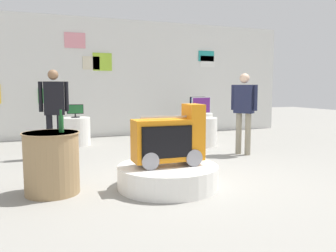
% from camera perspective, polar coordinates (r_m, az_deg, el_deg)
% --- Properties ---
extents(ground_plane, '(30.00, 30.00, 0.00)m').
position_cam_1_polar(ground_plane, '(5.38, 2.18, -8.58)').
color(ground_plane, gray).
extents(back_wall_display, '(10.93, 0.13, 3.27)m').
position_cam_1_polar(back_wall_display, '(10.02, -9.30, 7.72)').
color(back_wall_display, silver).
rests_on(back_wall_display, ground).
extents(main_display_pedestal, '(1.40, 1.40, 0.31)m').
position_cam_1_polar(main_display_pedestal, '(4.90, -0.00, -8.20)').
color(main_display_pedestal, white).
rests_on(main_display_pedestal, ground).
extents(novelty_firetruck_tv, '(0.98, 0.43, 0.84)m').
position_cam_1_polar(novelty_firetruck_tv, '(4.80, 0.24, -2.48)').
color(novelty_firetruck_tv, gray).
rests_on(novelty_firetruck_tv, main_display_pedestal).
extents(display_pedestal_left_rear, '(0.76, 0.76, 0.67)m').
position_cam_1_polar(display_pedestal_left_rear, '(8.32, 5.42, -0.94)').
color(display_pedestal_left_rear, white).
rests_on(display_pedestal_left_rear, ground).
extents(tv_on_left_rear, '(0.56, 0.21, 0.49)m').
position_cam_1_polar(tv_on_left_rear, '(8.26, 5.47, 3.22)').
color(tv_on_left_rear, black).
rests_on(tv_on_left_rear, display_pedestal_left_rear).
extents(display_pedestal_center_rear, '(0.68, 0.68, 0.67)m').
position_cam_1_polar(display_pedestal_center_rear, '(8.63, -14.82, -0.86)').
color(display_pedestal_center_rear, white).
rests_on(display_pedestal_center_rear, ground).
extents(tv_on_center_rear, '(0.39, 0.21, 0.31)m').
position_cam_1_polar(tv_on_center_rear, '(8.58, -14.91, 2.44)').
color(tv_on_center_rear, black).
rests_on(tv_on_center_rear, display_pedestal_center_rear).
extents(display_pedestal_right_rear, '(0.85, 0.85, 0.67)m').
position_cam_1_polar(display_pedestal_right_rear, '(9.70, 4.81, 0.12)').
color(display_pedestal_right_rear, white).
rests_on(display_pedestal_right_rear, ground).
extents(tv_on_right_rear, '(0.53, 0.21, 0.46)m').
position_cam_1_polar(tv_on_right_rear, '(9.65, 4.85, 3.62)').
color(tv_on_right_rear, black).
rests_on(tv_on_right_rear, display_pedestal_right_rear).
extents(side_table_round, '(0.72, 0.72, 0.81)m').
position_cam_1_polar(side_table_round, '(4.81, -18.45, -5.66)').
color(side_table_round, '#9E7F56').
rests_on(side_table_round, ground).
extents(bottle_on_side_table, '(0.06, 0.06, 0.29)m').
position_cam_1_polar(bottle_on_side_table, '(4.70, -17.05, 0.44)').
color(bottle_on_side_table, '#195926').
rests_on(bottle_on_side_table, side_table_round).
extents(shopper_browsing_near_truck, '(0.38, 0.47, 1.66)m').
position_cam_1_polar(shopper_browsing_near_truck, '(7.31, 12.29, 3.00)').
color(shopper_browsing_near_truck, gray).
rests_on(shopper_browsing_near_truck, ground).
extents(shopper_browsing_rear, '(0.56, 0.21, 1.72)m').
position_cam_1_polar(shopper_browsing_rear, '(7.15, -18.10, 3.03)').
color(shopper_browsing_rear, black).
rests_on(shopper_browsing_rear, ground).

